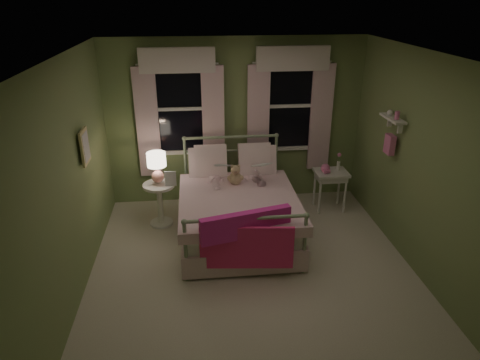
{
  "coord_description": "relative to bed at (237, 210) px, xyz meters",
  "views": [
    {
      "loc": [
        -0.63,
        -4.37,
        3.2
      ],
      "look_at": [
        -0.1,
        0.55,
        1.0
      ],
      "focal_mm": 32.0,
      "sensor_mm": 36.0,
      "label": 1
    }
  ],
  "objects": [
    {
      "name": "framed_picture",
      "position": [
        -1.85,
        -0.3,
        1.12
      ],
      "size": [
        0.03,
        0.32,
        0.42
      ],
      "color": "beige",
      "rests_on": "room_shell"
    },
    {
      "name": "nightstand_right",
      "position": [
        1.52,
        0.6,
        0.17
      ],
      "size": [
        0.5,
        0.4,
        0.64
      ],
      "color": "white",
      "rests_on": "ground"
    },
    {
      "name": "teddy_bear",
      "position": [
        -0.0,
        0.26,
        0.41
      ],
      "size": [
        0.23,
        0.19,
        0.32
      ],
      "color": "tan",
      "rests_on": "bed"
    },
    {
      "name": "child_right",
      "position": [
        0.28,
        0.42,
        0.5
      ],
      "size": [
        0.36,
        0.31,
        0.63
      ],
      "primitive_type": "imported",
      "rotation": [
        0.0,
        0.0,
        3.41
      ],
      "color": "#F7D1DD",
      "rests_on": "bed"
    },
    {
      "name": "table_lamp",
      "position": [
        -1.1,
        0.42,
        0.57
      ],
      "size": [
        0.27,
        0.27,
        0.45
      ],
      "color": "#FDA595",
      "rests_on": "nightstand_left"
    },
    {
      "name": "window_right",
      "position": [
        0.95,
        1.13,
        1.24
      ],
      "size": [
        1.34,
        0.13,
        1.96
      ],
      "color": "black",
      "rests_on": "room_shell"
    },
    {
      "name": "book_nightstand",
      "position": [
        -1.0,
        0.34,
        0.27
      ],
      "size": [
        0.18,
        0.24,
        0.02
      ],
      "primitive_type": "imported",
      "rotation": [
        0.0,
        0.0,
        -0.08
      ],
      "color": "beige",
      "rests_on": "nightstand_left"
    },
    {
      "name": "pink_toy",
      "position": [
        1.42,
        0.6,
        0.32
      ],
      "size": [
        0.14,
        0.19,
        0.14
      ],
      "color": "pink",
      "rests_on": "nightstand_right"
    },
    {
      "name": "book_right",
      "position": [
        0.28,
        0.17,
        0.54
      ],
      "size": [
        0.23,
        0.19,
        0.26
      ],
      "primitive_type": "imported",
      "rotation": [
        1.22,
        0.0,
        0.45
      ],
      "color": "beige",
      "rests_on": "child_right"
    },
    {
      "name": "child_left",
      "position": [
        -0.28,
        0.42,
        0.54
      ],
      "size": [
        0.26,
        0.17,
        0.71
      ],
      "primitive_type": "imported",
      "rotation": [
        0.0,
        0.0,
        3.15
      ],
      "color": "#F7D1DD",
      "rests_on": "bed"
    },
    {
      "name": "bud_vase",
      "position": [
        1.64,
        0.65,
        0.41
      ],
      "size": [
        0.06,
        0.06,
        0.28
      ],
      "color": "white",
      "rests_on": "nightstand_right"
    },
    {
      "name": "nightstand_left",
      "position": [
        -1.1,
        0.42,
        0.03
      ],
      "size": [
        0.46,
        0.46,
        0.65
      ],
      "color": "white",
      "rests_on": "ground"
    },
    {
      "name": "wall_shelf",
      "position": [
        1.99,
        -0.2,
        1.14
      ],
      "size": [
        0.15,
        0.5,
        0.6
      ],
      "color": "white",
      "rests_on": "room_shell"
    },
    {
      "name": "book_left",
      "position": [
        -0.28,
        0.17,
        0.58
      ],
      "size": [
        0.22,
        0.16,
        0.26
      ],
      "primitive_type": "imported",
      "rotation": [
        1.22,
        0.0,
        -0.26
      ],
      "color": "beige",
      "rests_on": "child_left"
    },
    {
      "name": "window_left",
      "position": [
        -0.75,
        1.13,
        1.24
      ],
      "size": [
        1.34,
        0.13,
        1.96
      ],
      "color": "black",
      "rests_on": "room_shell"
    },
    {
      "name": "room_shell",
      "position": [
        0.1,
        -0.9,
        0.92
      ],
      "size": [
        4.2,
        4.2,
        4.2
      ],
      "color": "silver",
      "rests_on": "ground"
    },
    {
      "name": "pink_throw",
      "position": [
        -0.0,
        -1.03,
        0.23
      ],
      "size": [
        1.1,
        0.36,
        0.71
      ],
      "color": "#E32C9D",
      "rests_on": "bed"
    },
    {
      "name": "bed",
      "position": [
        0.0,
        0.0,
        0.0
      ],
      "size": [
        1.58,
        2.04,
        1.18
      ],
      "color": "white",
      "rests_on": "ground"
    }
  ]
}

